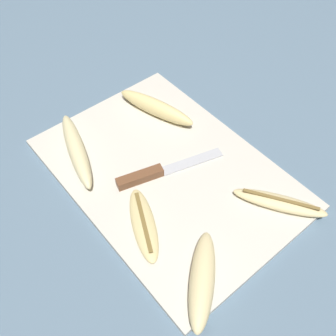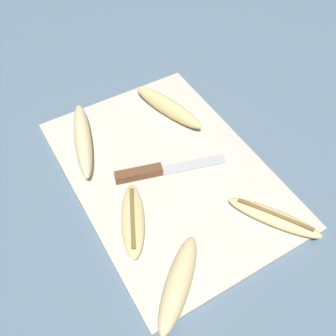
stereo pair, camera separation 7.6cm
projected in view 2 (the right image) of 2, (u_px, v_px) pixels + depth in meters
name	position (u px, v px, depth m)	size (l,w,h in m)	color
ground_plane	(168.00, 175.00, 0.78)	(4.00, 4.00, 0.00)	slate
cutting_board	(168.00, 173.00, 0.77)	(0.50, 0.35, 0.01)	beige
knife	(150.00, 172.00, 0.76)	(0.08, 0.22, 0.02)	brown
banana_spotted_left	(133.00, 220.00, 0.69)	(0.15, 0.10, 0.02)	#DBC684
banana_soft_right	(83.00, 139.00, 0.80)	(0.21, 0.10, 0.04)	beige
banana_ripe_center	(178.00, 283.00, 0.61)	(0.14, 0.15, 0.03)	beige
banana_golden_short	(168.00, 107.00, 0.86)	(0.19, 0.09, 0.04)	#EDD689
banana_mellow_near	(274.00, 218.00, 0.69)	(0.16, 0.12, 0.02)	beige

